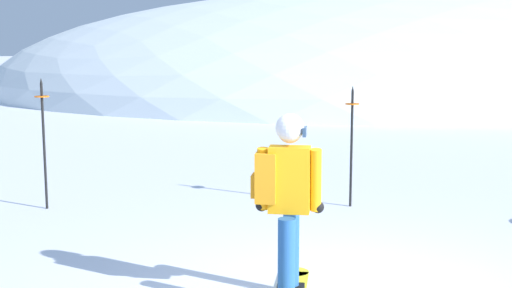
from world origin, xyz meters
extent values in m
ellipsoid|color=silver|center=(11.40, 29.39, 0.00)|extent=(39.50, 35.55, 10.23)
cylinder|color=yellow|center=(-0.26, 0.88, 0.01)|extent=(0.28, 0.28, 0.02)
cube|color=black|center=(-0.44, 0.37, 0.05)|extent=(0.28, 0.22, 0.06)
cylinder|color=#235699|center=(-0.44, 0.37, 0.43)|extent=(0.15, 0.15, 0.82)
cylinder|color=#235699|center=(-0.59, -0.09, 0.43)|extent=(0.15, 0.15, 0.82)
cube|color=#F4A314|center=(-0.52, 0.14, 1.13)|extent=(0.41, 0.33, 0.58)
cylinder|color=#F4A314|center=(-0.73, 0.22, 1.13)|extent=(0.15, 0.20, 0.57)
cylinder|color=#F4A314|center=(-0.30, 0.07, 1.13)|extent=(0.15, 0.20, 0.57)
sphere|color=black|center=(-0.74, 0.26, 0.88)|extent=(0.11, 0.11, 0.11)
sphere|color=black|center=(-0.27, 0.10, 0.88)|extent=(0.11, 0.11, 0.11)
cube|color=orange|center=(-0.70, 0.21, 1.15)|extent=(0.26, 0.32, 0.44)
cube|color=orange|center=(-0.80, 0.24, 1.07)|extent=(0.12, 0.21, 0.20)
sphere|color=beige|center=(-0.52, 0.14, 1.56)|extent=(0.21, 0.21, 0.21)
sphere|color=silver|center=(-0.52, 0.14, 1.59)|extent=(0.25, 0.25, 0.25)
cube|color=navy|center=(-0.39, 0.10, 1.56)|extent=(0.08, 0.17, 0.08)
cylinder|color=black|center=(-3.02, 4.21, 0.89)|extent=(0.04, 0.04, 1.77)
cylinder|color=orange|center=(-3.02, 4.21, 1.59)|extent=(0.20, 0.20, 0.02)
cone|color=black|center=(-3.02, 4.21, 1.81)|extent=(0.04, 0.04, 0.08)
cylinder|color=black|center=(1.25, 3.48, 0.83)|extent=(0.04, 0.04, 1.66)
cylinder|color=orange|center=(1.25, 3.48, 1.48)|extent=(0.20, 0.20, 0.02)
cone|color=black|center=(1.25, 3.48, 1.70)|extent=(0.04, 0.04, 0.08)
camera|label=1|loc=(-1.93, -5.36, 2.29)|focal=46.41mm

